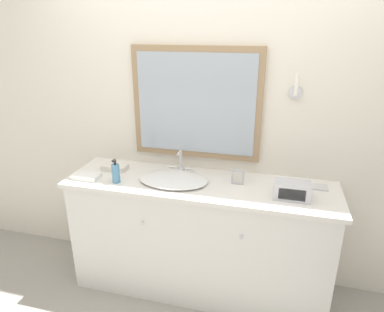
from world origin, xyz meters
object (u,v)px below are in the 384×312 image
object	(u,v)px
sink_basin	(174,179)
soap_bottle	(116,173)
picture_frame	(238,177)
appliance_box	(292,190)

from	to	relation	value
sink_basin	soap_bottle	world-z (taller)	soap_bottle
soap_bottle	picture_frame	world-z (taller)	soap_bottle
soap_bottle	appliance_box	size ratio (longest dim) A/B	0.77
sink_basin	picture_frame	xyz separation A→B (m)	(0.45, 0.06, 0.04)
soap_bottle	picture_frame	xyz separation A→B (m)	(0.85, 0.18, -0.02)
soap_bottle	picture_frame	distance (m)	0.87
sink_basin	appliance_box	distance (m)	0.82
soap_bottle	appliance_box	distance (m)	1.22
soap_bottle	appliance_box	xyz separation A→B (m)	(1.22, 0.06, -0.01)
appliance_box	picture_frame	size ratio (longest dim) A/B	2.08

